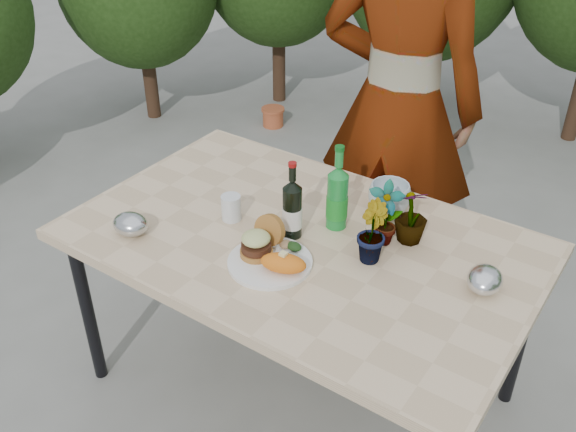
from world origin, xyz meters
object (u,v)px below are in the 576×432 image
Objects in this scene: patio_table at (301,250)px; wine_bottle at (292,210)px; person at (398,106)px; dinner_plate at (270,262)px.

patio_table is 0.17m from wine_bottle.
wine_bottle is 0.78m from person.
person is at bearing 92.00° from patio_table.
person reaches higher than wine_bottle.
patio_table is 0.20m from dinner_plate.
person reaches higher than patio_table.
person is (-0.03, 0.77, 0.27)m from patio_table.
dinner_plate is 0.97× the size of wine_bottle.
patio_table is at bearing 90.80° from dinner_plate.
wine_bottle is at bearing 100.77° from dinner_plate.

